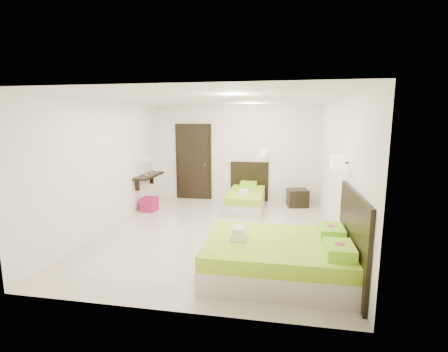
% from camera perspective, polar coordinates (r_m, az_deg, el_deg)
% --- Properties ---
extents(floor, '(5.50, 5.50, 0.00)m').
position_cam_1_polar(floor, '(6.58, -1.33, -9.90)').
color(floor, beige).
rests_on(floor, ground).
extents(bed_single, '(1.04, 1.74, 1.44)m').
position_cam_1_polar(bed_single, '(8.31, 3.94, -3.83)').
color(bed_single, beige).
rests_on(bed_single, ground).
extents(bed_double, '(2.05, 1.74, 1.69)m').
position_cam_1_polar(bed_double, '(4.83, 10.43, -13.74)').
color(bed_double, beige).
rests_on(bed_double, ground).
extents(nightstand, '(0.58, 0.54, 0.45)m').
position_cam_1_polar(nightstand, '(8.65, 12.80, -3.77)').
color(nightstand, black).
rests_on(nightstand, ground).
extents(ottoman, '(0.38, 0.38, 0.34)m').
position_cam_1_polar(ottoman, '(8.24, -13.01, -4.85)').
color(ottoman, maroon).
rests_on(ottoman, ground).
extents(door, '(1.02, 0.15, 2.14)m').
position_cam_1_polar(door, '(9.18, -5.38, 2.45)').
color(door, black).
rests_on(door, ground).
extents(console_shelf, '(0.35, 1.20, 0.78)m').
position_cam_1_polar(console_shelf, '(8.48, -13.11, 0.02)').
color(console_shelf, black).
rests_on(console_shelf, ground).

